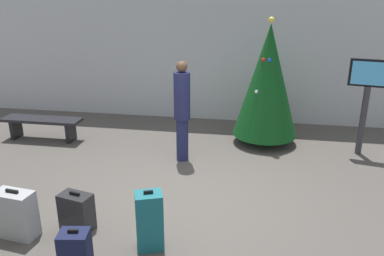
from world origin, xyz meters
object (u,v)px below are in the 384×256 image
at_px(suitcase_0, 16,214).
at_px(suitcase_2, 149,221).
at_px(waiting_bench, 42,123).
at_px(holiday_tree, 267,81).
at_px(traveller_0, 182,109).
at_px(suitcase_5, 77,212).
at_px(flight_info_kiosk, 367,91).
at_px(suitcase_3, 75,252).

bearing_deg(suitcase_0, suitcase_2, 1.70).
bearing_deg(waiting_bench, holiday_tree, 7.37).
distance_m(traveller_0, suitcase_5, 2.77).
bearing_deg(flight_info_kiosk, suitcase_0, -144.22).
height_order(suitcase_2, suitcase_5, suitcase_2).
height_order(holiday_tree, waiting_bench, holiday_tree).
bearing_deg(holiday_tree, waiting_bench, -172.63).
bearing_deg(waiting_bench, suitcase_3, -56.21).
relative_size(holiday_tree, waiting_bench, 1.52).
relative_size(holiday_tree, suitcase_5, 4.65).
relative_size(holiday_tree, suitcase_2, 3.23).
bearing_deg(suitcase_3, waiting_bench, 123.79).
distance_m(flight_info_kiosk, suitcase_5, 5.58).
height_order(waiting_bench, suitcase_0, suitcase_0).
xyz_separation_m(flight_info_kiosk, suitcase_5, (-4.35, -3.35, -1.01)).
bearing_deg(suitcase_5, holiday_tree, 55.42).
xyz_separation_m(holiday_tree, waiting_bench, (-4.69, -0.61, -0.96)).
relative_size(waiting_bench, traveller_0, 0.90).
distance_m(suitcase_3, suitcase_5, 0.87).
bearing_deg(suitcase_2, holiday_tree, 69.75).
bearing_deg(suitcase_2, suitcase_0, -178.30).
bearing_deg(waiting_bench, suitcase_0, -65.66).
height_order(suitcase_2, suitcase_3, suitcase_2).
bearing_deg(traveller_0, suitcase_0, -121.07).
xyz_separation_m(suitcase_0, suitcase_5, (0.70, 0.28, -0.06)).
relative_size(waiting_bench, suitcase_5, 3.05).
xyz_separation_m(flight_info_kiosk, traveller_0, (-3.38, -0.87, -0.25)).
height_order(suitcase_0, suitcase_3, suitcase_0).
bearing_deg(traveller_0, holiday_tree, 36.67).
relative_size(holiday_tree, traveller_0, 1.37).
bearing_deg(suitcase_0, holiday_tree, 50.69).
distance_m(holiday_tree, flight_info_kiosk, 1.87).
distance_m(holiday_tree, suitcase_5, 4.53).
relative_size(holiday_tree, suitcase_0, 3.80).
distance_m(traveller_0, suitcase_2, 2.79).
height_order(holiday_tree, suitcase_0, holiday_tree).
height_order(flight_info_kiosk, waiting_bench, flight_info_kiosk).
relative_size(holiday_tree, suitcase_3, 4.70).
distance_m(holiday_tree, suitcase_2, 4.22).
bearing_deg(suitcase_5, suitcase_2, -12.04).
height_order(traveller_0, suitcase_3, traveller_0).
height_order(suitcase_0, suitcase_5, suitcase_0).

